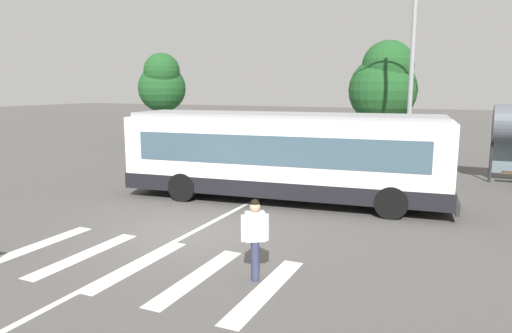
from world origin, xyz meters
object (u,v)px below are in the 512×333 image
background_tree_right (384,83)px  twin_arm_street_lamp (413,44)px  parked_car_red (395,153)px  background_tree_left (162,83)px  parked_car_blue (292,146)px  parked_car_white (341,150)px  pedestrian_crossing_street (255,235)px  city_transit_bus (283,156)px

background_tree_right → twin_arm_street_lamp: bearing=-70.3°
parked_car_red → background_tree_left: background_tree_left is taller
parked_car_blue → parked_car_white: size_ratio=1.00×
background_tree_left → background_tree_right: size_ratio=0.97×
twin_arm_street_lamp → background_tree_left: size_ratio=1.47×
pedestrian_crossing_street → parked_car_red: (0.65, 15.04, -0.20)m
background_tree_right → background_tree_left: bearing=176.7°
city_transit_bus → parked_car_white: 8.51m
city_transit_bus → parked_car_blue: size_ratio=2.51×
parked_car_blue → twin_arm_street_lamp: (6.26, -2.08, 5.00)m
parked_car_white → background_tree_right: background_tree_right is taller
background_tree_left → parked_car_red: bearing=-16.0°
city_transit_bus → parked_car_white: bearing=90.7°
parked_car_red → parked_car_white: bearing=179.1°
twin_arm_street_lamp → background_tree_right: bearing=109.7°
city_transit_bus → background_tree_right: bearing=84.1°
pedestrian_crossing_street → parked_car_blue: pedestrian_crossing_street is taller
parked_car_blue → background_tree_right: size_ratio=0.69×
parked_car_red → background_tree_right: (-1.32, 4.05, 3.38)m
parked_car_blue → parked_car_red: same height
parked_car_blue → parked_car_red: (5.49, -0.30, 0.00)m
parked_car_blue → parked_car_white: (2.78, -0.26, 0.00)m
pedestrian_crossing_street → parked_car_white: pedestrian_crossing_street is taller
city_transit_bus → pedestrian_crossing_street: (1.96, -6.62, -0.62)m
city_transit_bus → background_tree_left: (-14.62, 13.38, 2.62)m
parked_car_blue → background_tree_left: bearing=158.4°
parked_car_white → parked_car_red: same height
city_transit_bus → pedestrian_crossing_street: 6.93m
twin_arm_street_lamp → background_tree_right: twin_arm_street_lamp is taller
parked_car_blue → background_tree_left: (-11.74, 4.65, 3.44)m
city_transit_bus → background_tree_right: size_ratio=1.74×
pedestrian_crossing_street → background_tree_right: 19.37m
parked_car_white → background_tree_right: (1.39, 4.00, 3.38)m
parked_car_white → twin_arm_street_lamp: (3.48, -1.83, 5.00)m
city_transit_bus → pedestrian_crossing_street: bearing=-73.5°
pedestrian_crossing_street → background_tree_left: background_tree_left is taller
pedestrian_crossing_street → parked_car_white: size_ratio=0.38×
parked_car_white → parked_car_blue: bearing=174.7°
twin_arm_street_lamp → background_tree_left: bearing=159.5°
background_tree_right → parked_car_white: bearing=-109.1°
twin_arm_street_lamp → background_tree_left: (-17.99, 6.74, -1.57)m
parked_car_red → twin_arm_street_lamp: 5.37m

